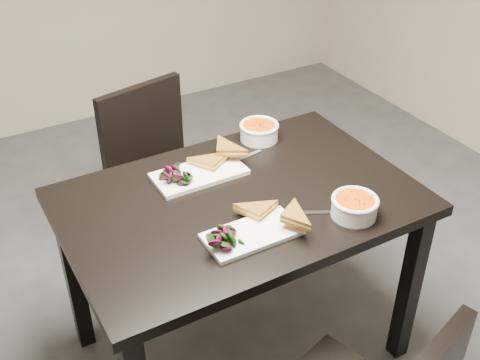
{
  "coord_description": "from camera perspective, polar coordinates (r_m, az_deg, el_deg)",
  "views": [
    {
      "loc": [
        -0.39,
        -1.22,
        1.93
      ],
      "look_at": [
        0.43,
        0.23,
        0.82
      ],
      "focal_mm": 44.66,
      "sensor_mm": 36.0,
      "label": 1
    }
  ],
  "objects": [
    {
      "name": "table",
      "position": [
        2.1,
        -0.0,
        -3.83
      ],
      "size": [
        1.2,
        0.8,
        0.75
      ],
      "color": "black",
      "rests_on": "ground"
    },
    {
      "name": "chair_far",
      "position": [
        2.71,
        -7.72,
        1.11
      ],
      "size": [
        0.5,
        0.5,
        0.85
      ],
      "rotation": [
        0.0,
        0.0,
        0.21
      ],
      "color": "black",
      "rests_on": "ground"
    },
    {
      "name": "plate_near",
      "position": [
        1.87,
        1.17,
        -5.18
      ],
      "size": [
        0.3,
        0.15,
        0.02
      ],
      "primitive_type": "cube",
      "color": "white",
      "rests_on": "table"
    },
    {
      "name": "sandwich_near",
      "position": [
        1.89,
        2.64,
        -3.56
      ],
      "size": [
        0.18,
        0.17,
        0.05
      ],
      "primitive_type": null,
      "rotation": [
        0.0,
        0.0,
        0.41
      ],
      "color": "#AC7D24",
      "rests_on": "plate_near"
    },
    {
      "name": "salad_near",
      "position": [
        1.81,
        -1.55,
        -5.46
      ],
      "size": [
        0.09,
        0.09,
        0.04
      ],
      "primitive_type": null,
      "color": "black",
      "rests_on": "plate_near"
    },
    {
      "name": "soup_bowl_near",
      "position": [
        1.97,
        10.89,
        -2.43
      ],
      "size": [
        0.15,
        0.15,
        0.07
      ],
      "color": "white",
      "rests_on": "table"
    },
    {
      "name": "cutlery_near",
      "position": [
        1.98,
        6.64,
        -3.11
      ],
      "size": [
        0.17,
        0.1,
        0.0
      ],
      "primitive_type": "cube",
      "rotation": [
        0.0,
        0.0,
        -0.49
      ],
      "color": "silver",
      "rests_on": "table"
    },
    {
      "name": "plate_far",
      "position": [
        2.15,
        -3.92,
        0.59
      ],
      "size": [
        0.33,
        0.17,
        0.02
      ],
      "primitive_type": "cube",
      "color": "white",
      "rests_on": "table"
    },
    {
      "name": "sandwich_far",
      "position": [
        2.15,
        -2.22,
        1.66
      ],
      "size": [
        0.21,
        0.19,
        0.05
      ],
      "primitive_type": null,
      "rotation": [
        0.0,
        0.0,
        0.56
      ],
      "color": "#AC7D24",
      "rests_on": "plate_far"
    },
    {
      "name": "salad_far",
      "position": [
        2.1,
        -6.39,
        0.56
      ],
      "size": [
        0.1,
        0.09,
        0.05
      ],
      "primitive_type": null,
      "color": "black",
      "rests_on": "plate_far"
    },
    {
      "name": "soup_bowl_far",
      "position": [
        2.36,
        1.83,
        4.75
      ],
      "size": [
        0.16,
        0.16,
        0.07
      ],
      "color": "white",
      "rests_on": "table"
    },
    {
      "name": "cutlery_far",
      "position": [
        2.25,
        0.23,
        2.11
      ],
      "size": [
        0.18,
        0.04,
        0.0
      ],
      "primitive_type": "cube",
      "rotation": [
        0.0,
        0.0,
        0.16
      ],
      "color": "silver",
      "rests_on": "table"
    }
  ]
}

